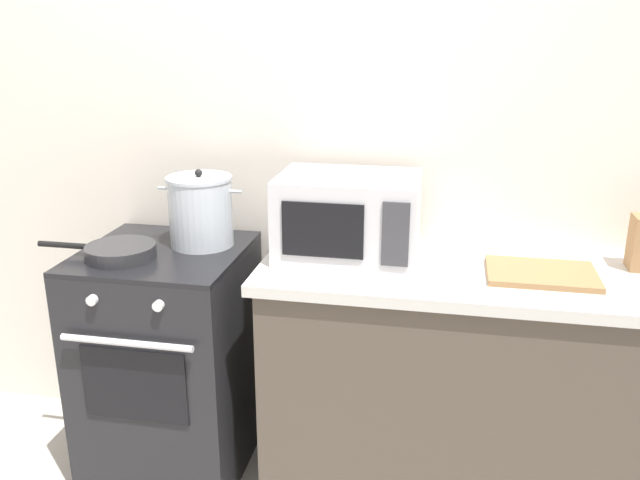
{
  "coord_description": "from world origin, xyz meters",
  "views": [
    {
      "loc": [
        0.69,
        -1.59,
        1.74
      ],
      "look_at": [
        0.26,
        0.6,
        1.0
      ],
      "focal_mm": 37.28,
      "sensor_mm": 36.0,
      "label": 1
    }
  ],
  "objects_px": {
    "stove": "(170,360)",
    "stock_pot": "(201,211)",
    "frying_pan": "(119,251)",
    "cutting_board": "(541,273)",
    "microwave": "(348,216)"
  },
  "relations": [
    {
      "from": "stock_pot",
      "to": "cutting_board",
      "type": "xyz_separation_m",
      "value": [
        1.24,
        -0.1,
        -0.12
      ]
    },
    {
      "from": "cutting_board",
      "to": "microwave",
      "type": "bearing_deg",
      "value": 173.38
    },
    {
      "from": "stove",
      "to": "microwave",
      "type": "distance_m",
      "value": 0.93
    },
    {
      "from": "stock_pot",
      "to": "cutting_board",
      "type": "height_order",
      "value": "stock_pot"
    },
    {
      "from": "stock_pot",
      "to": "microwave",
      "type": "relative_size",
      "value": 0.66
    },
    {
      "from": "stock_pot",
      "to": "frying_pan",
      "type": "relative_size",
      "value": 0.73
    },
    {
      "from": "stove",
      "to": "frying_pan",
      "type": "xyz_separation_m",
      "value": [
        -0.11,
        -0.11,
        0.48
      ]
    },
    {
      "from": "stove",
      "to": "microwave",
      "type": "xyz_separation_m",
      "value": [
        0.7,
        0.08,
        0.61
      ]
    },
    {
      "from": "microwave",
      "to": "cutting_board",
      "type": "height_order",
      "value": "microwave"
    },
    {
      "from": "stove",
      "to": "stock_pot",
      "type": "height_order",
      "value": "stock_pot"
    },
    {
      "from": "frying_pan",
      "to": "microwave",
      "type": "relative_size",
      "value": 0.91
    },
    {
      "from": "frying_pan",
      "to": "cutting_board",
      "type": "relative_size",
      "value": 1.26
    },
    {
      "from": "microwave",
      "to": "cutting_board",
      "type": "distance_m",
      "value": 0.69
    },
    {
      "from": "frying_pan",
      "to": "cutting_board",
      "type": "height_order",
      "value": "frying_pan"
    },
    {
      "from": "stock_pot",
      "to": "microwave",
      "type": "height_order",
      "value": "microwave"
    }
  ]
}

